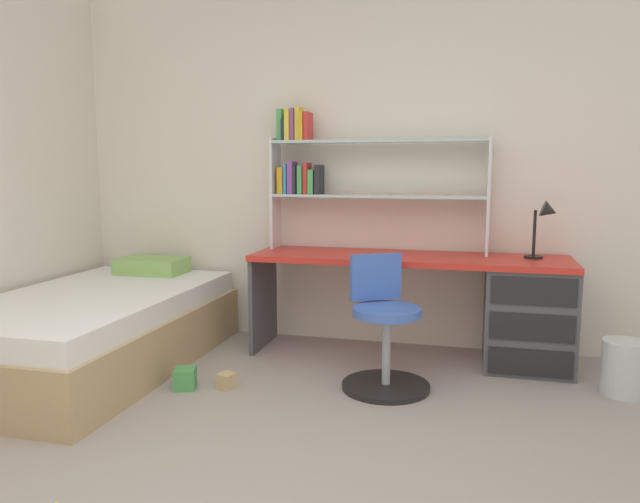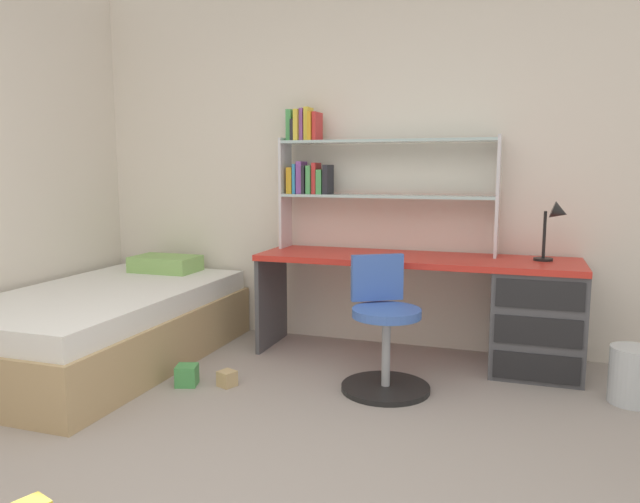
{
  "view_description": "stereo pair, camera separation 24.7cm",
  "coord_description": "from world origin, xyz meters",
  "px_view_note": "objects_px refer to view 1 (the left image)",
  "views": [
    {
      "loc": [
        0.75,
        -1.68,
        1.29
      ],
      "look_at": [
        -0.11,
        1.66,
        0.81
      ],
      "focal_mm": 33.55,
      "sensor_mm": 36.0,
      "label": 1
    },
    {
      "loc": [
        0.99,
        -1.61,
        1.29
      ],
      "look_at": [
        -0.11,
        1.66,
        0.81
      ],
      "focal_mm": 33.55,
      "sensor_mm": 36.0,
      "label": 2
    }
  ],
  "objects_px": {
    "bed_platform": "(94,330)",
    "waste_bin": "(624,368)",
    "bookshelf_hutch": "(343,168)",
    "desk_lamp": "(546,220)",
    "toy_block_green_1": "(185,379)",
    "swivel_chair": "(384,337)",
    "toy_block_natural_0": "(226,381)",
    "desk": "(494,305)"
  },
  "relations": [
    {
      "from": "desk",
      "to": "waste_bin",
      "type": "distance_m",
      "value": 0.85
    },
    {
      "from": "desk",
      "to": "toy_block_green_1",
      "type": "height_order",
      "value": "desk"
    },
    {
      "from": "desk_lamp",
      "to": "bed_platform",
      "type": "bearing_deg",
      "value": -165.05
    },
    {
      "from": "desk",
      "to": "swivel_chair",
      "type": "relative_size",
      "value": 2.71
    },
    {
      "from": "swivel_chair",
      "to": "toy_block_green_1",
      "type": "relative_size",
      "value": 6.37
    },
    {
      "from": "desk_lamp",
      "to": "swivel_chair",
      "type": "xyz_separation_m",
      "value": [
        -0.93,
        -0.66,
        -0.65
      ]
    },
    {
      "from": "bookshelf_hutch",
      "to": "waste_bin",
      "type": "bearing_deg",
      "value": -17.62
    },
    {
      "from": "bookshelf_hutch",
      "to": "waste_bin",
      "type": "xyz_separation_m",
      "value": [
        1.78,
        -0.56,
        -1.14
      ]
    },
    {
      "from": "bed_platform",
      "to": "desk",
      "type": "bearing_deg",
      "value": 15.68
    },
    {
      "from": "toy_block_natural_0",
      "to": "waste_bin",
      "type": "bearing_deg",
      "value": 12.13
    },
    {
      "from": "bed_platform",
      "to": "waste_bin",
      "type": "bearing_deg",
      "value": 5.64
    },
    {
      "from": "desk",
      "to": "bed_platform",
      "type": "height_order",
      "value": "desk"
    },
    {
      "from": "bookshelf_hutch",
      "to": "desk_lamp",
      "type": "height_order",
      "value": "bookshelf_hutch"
    },
    {
      "from": "desk",
      "to": "desk_lamp",
      "type": "xyz_separation_m",
      "value": [
        0.3,
        0.05,
        0.56
      ]
    },
    {
      "from": "desk",
      "to": "toy_block_natural_0",
      "type": "relative_size",
      "value": 22.92
    },
    {
      "from": "desk",
      "to": "bookshelf_hutch",
      "type": "distance_m",
      "value": 1.4
    },
    {
      "from": "bookshelf_hutch",
      "to": "toy_block_green_1",
      "type": "height_order",
      "value": "bookshelf_hutch"
    },
    {
      "from": "swivel_chair",
      "to": "toy_block_green_1",
      "type": "height_order",
      "value": "swivel_chair"
    },
    {
      "from": "bookshelf_hutch",
      "to": "bed_platform",
      "type": "height_order",
      "value": "bookshelf_hutch"
    },
    {
      "from": "toy_block_natural_0",
      "to": "toy_block_green_1",
      "type": "xyz_separation_m",
      "value": [
        -0.24,
        -0.06,
        0.02
      ]
    },
    {
      "from": "bookshelf_hutch",
      "to": "toy_block_natural_0",
      "type": "relative_size",
      "value": 16.55
    },
    {
      "from": "desk",
      "to": "toy_block_natural_0",
      "type": "distance_m",
      "value": 1.8
    },
    {
      "from": "desk",
      "to": "bed_platform",
      "type": "bearing_deg",
      "value": -164.32
    },
    {
      "from": "toy_block_natural_0",
      "to": "toy_block_green_1",
      "type": "bearing_deg",
      "value": -164.76
    },
    {
      "from": "bookshelf_hutch",
      "to": "desk_lamp",
      "type": "distance_m",
      "value": 1.41
    },
    {
      "from": "bookshelf_hutch",
      "to": "toy_block_natural_0",
      "type": "distance_m",
      "value": 1.7
    },
    {
      "from": "swivel_chair",
      "to": "desk_lamp",
      "type": "bearing_deg",
      "value": 35.23
    },
    {
      "from": "bookshelf_hutch",
      "to": "bed_platform",
      "type": "bearing_deg",
      "value": -148.95
    },
    {
      "from": "bookshelf_hutch",
      "to": "waste_bin",
      "type": "distance_m",
      "value": 2.19
    },
    {
      "from": "swivel_chair",
      "to": "waste_bin",
      "type": "xyz_separation_m",
      "value": [
        1.35,
        0.22,
        -0.15
      ]
    },
    {
      "from": "bookshelf_hutch",
      "to": "swivel_chair",
      "type": "distance_m",
      "value": 1.33
    },
    {
      "from": "toy_block_natural_0",
      "to": "swivel_chair",
      "type": "bearing_deg",
      "value": 16.1
    },
    {
      "from": "toy_block_natural_0",
      "to": "toy_block_green_1",
      "type": "height_order",
      "value": "toy_block_green_1"
    },
    {
      "from": "desk",
      "to": "swivel_chair",
      "type": "bearing_deg",
      "value": -135.92
    },
    {
      "from": "waste_bin",
      "to": "toy_block_green_1",
      "type": "distance_m",
      "value": 2.55
    },
    {
      "from": "waste_bin",
      "to": "desk",
      "type": "bearing_deg",
      "value": 151.59
    },
    {
      "from": "desk",
      "to": "toy_block_green_1",
      "type": "xyz_separation_m",
      "value": [
        -1.77,
        -0.94,
        -0.34
      ]
    },
    {
      "from": "desk_lamp",
      "to": "waste_bin",
      "type": "height_order",
      "value": "desk_lamp"
    },
    {
      "from": "desk",
      "to": "waste_bin",
      "type": "xyz_separation_m",
      "value": [
        0.72,
        -0.39,
        -0.24
      ]
    },
    {
      "from": "toy_block_natural_0",
      "to": "bookshelf_hutch",
      "type": "bearing_deg",
      "value": 65.74
    },
    {
      "from": "toy_block_green_1",
      "to": "swivel_chair",
      "type": "bearing_deg",
      "value": 15.92
    },
    {
      "from": "bookshelf_hutch",
      "to": "swivel_chair",
      "type": "xyz_separation_m",
      "value": [
        0.43,
        -0.79,
        -0.99
      ]
    }
  ]
}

